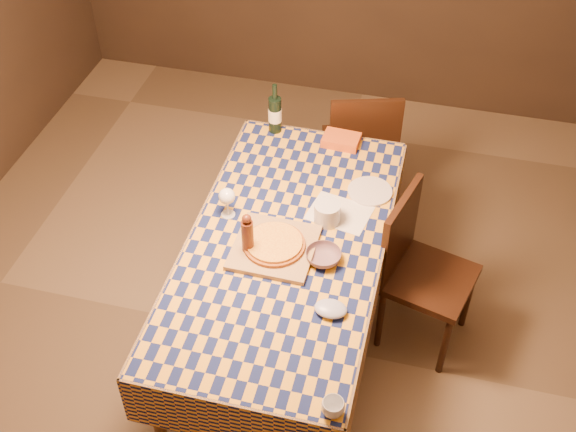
{
  "coord_description": "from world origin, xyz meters",
  "views": [
    {
      "loc": [
        0.6,
        -2.36,
        3.24
      ],
      "look_at": [
        0.0,
        0.05,
        0.9
      ],
      "focal_mm": 45.0,
      "sensor_mm": 36.0,
      "label": 1
    }
  ],
  "objects_px": {
    "dining_table": "(286,254)",
    "pizza": "(274,244)",
    "chair_far": "(361,145)",
    "white_plate": "(370,191)",
    "chair_right": "(417,264)",
    "cutting_board": "(274,247)",
    "bowl": "(323,257)",
    "wine_bottle": "(275,114)"
  },
  "relations": [
    {
      "from": "chair_far",
      "to": "white_plate",
      "type": "bearing_deg",
      "value": -77.74
    },
    {
      "from": "bowl",
      "to": "wine_bottle",
      "type": "distance_m",
      "value": 1.05
    },
    {
      "from": "pizza",
      "to": "bowl",
      "type": "bearing_deg",
      "value": -3.75
    },
    {
      "from": "chair_far",
      "to": "chair_right",
      "type": "relative_size",
      "value": 1.0
    },
    {
      "from": "dining_table",
      "to": "pizza",
      "type": "relative_size",
      "value": 4.95
    },
    {
      "from": "white_plate",
      "to": "chair_far",
      "type": "bearing_deg",
      "value": 102.26
    },
    {
      "from": "dining_table",
      "to": "chair_far",
      "type": "height_order",
      "value": "chair_far"
    },
    {
      "from": "dining_table",
      "to": "cutting_board",
      "type": "bearing_deg",
      "value": -126.42
    },
    {
      "from": "dining_table",
      "to": "chair_far",
      "type": "bearing_deg",
      "value": 81.09
    },
    {
      "from": "pizza",
      "to": "chair_right",
      "type": "relative_size",
      "value": 0.4
    },
    {
      "from": "bowl",
      "to": "chair_far",
      "type": "bearing_deg",
      "value": 90.85
    },
    {
      "from": "bowl",
      "to": "cutting_board",
      "type": "bearing_deg",
      "value": 176.25
    },
    {
      "from": "chair_far",
      "to": "bowl",
      "type": "bearing_deg",
      "value": -89.15
    },
    {
      "from": "bowl",
      "to": "white_plate",
      "type": "height_order",
      "value": "bowl"
    },
    {
      "from": "dining_table",
      "to": "white_plate",
      "type": "height_order",
      "value": "white_plate"
    },
    {
      "from": "bowl",
      "to": "chair_right",
      "type": "relative_size",
      "value": 0.18
    },
    {
      "from": "wine_bottle",
      "to": "white_plate",
      "type": "relative_size",
      "value": 1.31
    },
    {
      "from": "cutting_board",
      "to": "bowl",
      "type": "bearing_deg",
      "value": -3.75
    },
    {
      "from": "cutting_board",
      "to": "chair_right",
      "type": "height_order",
      "value": "chair_right"
    },
    {
      "from": "pizza",
      "to": "chair_right",
      "type": "bearing_deg",
      "value": 24.34
    },
    {
      "from": "dining_table",
      "to": "wine_bottle",
      "type": "bearing_deg",
      "value": 107.9
    },
    {
      "from": "pizza",
      "to": "white_plate",
      "type": "distance_m",
      "value": 0.64
    },
    {
      "from": "cutting_board",
      "to": "chair_far",
      "type": "relative_size",
      "value": 0.41
    },
    {
      "from": "cutting_board",
      "to": "white_plate",
      "type": "relative_size",
      "value": 1.66
    },
    {
      "from": "cutting_board",
      "to": "white_plate",
      "type": "bearing_deg",
      "value": 53.99
    },
    {
      "from": "dining_table",
      "to": "wine_bottle",
      "type": "relative_size",
      "value": 6.07
    },
    {
      "from": "wine_bottle",
      "to": "chair_far",
      "type": "height_order",
      "value": "wine_bottle"
    },
    {
      "from": "pizza",
      "to": "chair_far",
      "type": "height_order",
      "value": "chair_far"
    },
    {
      "from": "chair_far",
      "to": "chair_right",
      "type": "xyz_separation_m",
      "value": [
        0.45,
        -0.91,
        0.0
      ]
    },
    {
      "from": "pizza",
      "to": "white_plate",
      "type": "xyz_separation_m",
      "value": [
        0.38,
        0.52,
        -0.03
      ]
    },
    {
      "from": "pizza",
      "to": "chair_far",
      "type": "xyz_separation_m",
      "value": [
        0.22,
        1.22,
        -0.29
      ]
    },
    {
      "from": "wine_bottle",
      "to": "white_plate",
      "type": "xyz_separation_m",
      "value": [
        0.61,
        -0.4,
        -0.11
      ]
    },
    {
      "from": "white_plate",
      "to": "chair_right",
      "type": "xyz_separation_m",
      "value": [
        0.3,
        -0.21,
        -0.25
      ]
    },
    {
      "from": "white_plate",
      "to": "cutting_board",
      "type": "bearing_deg",
      "value": -126.01
    },
    {
      "from": "white_plate",
      "to": "chair_right",
      "type": "relative_size",
      "value": 0.25
    },
    {
      "from": "pizza",
      "to": "chair_far",
      "type": "distance_m",
      "value": 1.27
    },
    {
      "from": "wine_bottle",
      "to": "chair_far",
      "type": "xyz_separation_m",
      "value": [
        0.46,
        0.3,
        -0.36
      ]
    },
    {
      "from": "white_plate",
      "to": "pizza",
      "type": "bearing_deg",
      "value": -126.01
    },
    {
      "from": "dining_table",
      "to": "pizza",
      "type": "height_order",
      "value": "pizza"
    },
    {
      "from": "pizza",
      "to": "white_plate",
      "type": "relative_size",
      "value": 1.61
    },
    {
      "from": "bowl",
      "to": "wine_bottle",
      "type": "xyz_separation_m",
      "value": [
        -0.48,
        0.93,
        0.09
      ]
    },
    {
      "from": "pizza",
      "to": "cutting_board",
      "type": "bearing_deg",
      "value": 0.0
    }
  ]
}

